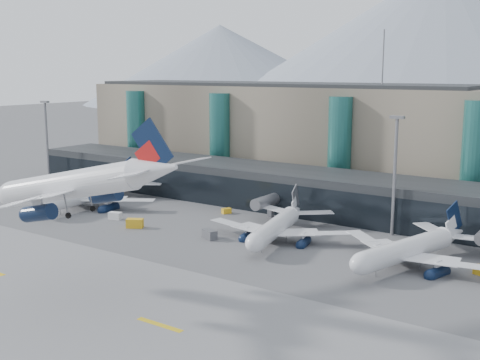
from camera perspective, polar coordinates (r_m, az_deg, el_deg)
name	(u,v)px	position (r m, az deg, el deg)	size (l,w,h in m)	color
ground	(132,269)	(109.91, -10.17, -8.34)	(900.00, 900.00, 0.00)	#515154
runway_strip	(65,295)	(100.49, -16.27, -10.42)	(400.00, 40.00, 0.04)	slate
runway_markings	(65,295)	(100.48, -16.27, -10.40)	(128.00, 1.00, 0.02)	gold
concourse	(293,189)	(153.56, 5.02, -0.90)	(170.00, 27.00, 10.00)	black
terminal_main	(275,132)	(192.05, 3.33, 4.57)	(130.00, 30.00, 31.00)	gray
teal_towers	(276,144)	(173.47, 3.41, 3.46)	(116.40, 19.40, 46.00)	#24655F
lightmast_left	(47,137)	(195.24, -17.85, 3.88)	(3.00, 1.20, 25.60)	slate
lightmast_mid	(395,169)	(130.82, 14.47, 1.03)	(3.00, 1.20, 25.60)	slate
hero_jet	(87,177)	(93.60, -14.34, 0.32)	(37.88, 38.41, 12.41)	silver
jet_parked_left	(97,187)	(161.87, -13.43, -0.65)	(38.49, 38.06, 12.44)	silver
jet_parked_mid	(280,219)	(126.81, 3.78, -3.75)	(32.35, 33.20, 10.68)	silver
jet_parked_right	(417,240)	(115.21, 16.47, -5.52)	(33.53, 34.96, 11.22)	silver
veh_a	(115,216)	(145.95, -11.75, -3.34)	(3.03, 1.70, 1.70)	silver
veh_b	(226,211)	(148.67, -1.29, -2.95)	(2.23, 1.37, 1.28)	gold
veh_c	(210,234)	(126.82, -2.90, -5.17)	(3.50, 1.85, 1.95)	#4B4C50
veh_d	(394,246)	(123.31, 14.40, -6.07)	(2.55, 1.37, 1.46)	silver
veh_f	(88,193)	(173.60, -14.19, -1.21)	(3.41, 1.81, 1.91)	#4B4C50
veh_g	(305,232)	(130.42, 6.17, -4.94)	(2.08, 1.21, 1.21)	silver
veh_h	(135,223)	(137.43, -9.94, -4.06)	(3.70, 1.95, 2.04)	gold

